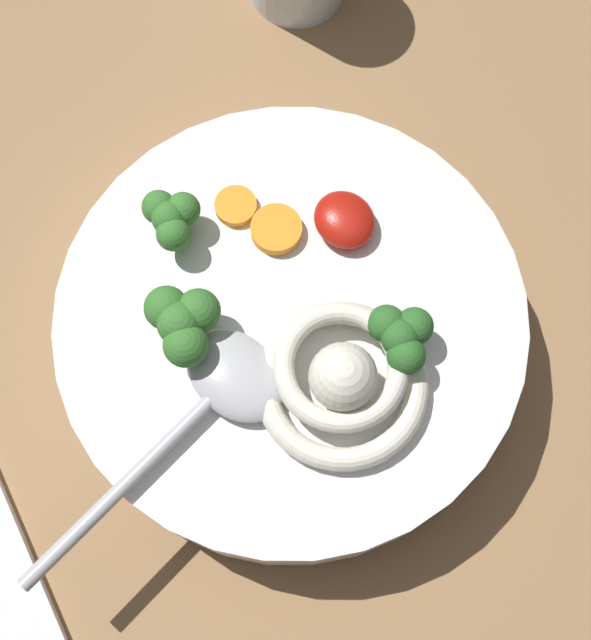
{
  "coord_description": "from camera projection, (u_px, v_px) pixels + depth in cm",
  "views": [
    {
      "loc": [
        -11.92,
        10.17,
        55.63
      ],
      "look_at": [
        -0.42,
        0.84,
        10.0
      ],
      "focal_mm": 48.3,
      "sensor_mm": 36.0,
      "label": 1
    }
  ],
  "objects": [
    {
      "name": "carrot_slice_front",
      "position": [
        236.0,
        206.0,
        0.5
      ],
      "size": [
        2.46,
        2.46,
        0.59
      ],
      "primitive_type": "cylinder",
      "color": "orange",
      "rests_on": "soup_bowl"
    },
    {
      "name": "broccoli_floret_beside_chili",
      "position": [
        402.0,
        336.0,
        0.46
      ],
      "size": [
        4.07,
        3.5,
        3.22
      ],
      "color": "#7A9E60",
      "rests_on": "soup_bowl"
    },
    {
      "name": "soup_spoon",
      "position": [
        217.0,
        393.0,
        0.46
      ],
      "size": [
        6.5,
        17.49,
        1.6
      ],
      "rotation": [
        0.0,
        0.0,
        1.7
      ],
      "color": "#B7B7BC",
      "rests_on": "soup_bowl"
    },
    {
      "name": "soup_bowl",
      "position": [
        295.0,
        336.0,
        0.51
      ],
      "size": [
        26.71,
        26.71,
        6.47
      ],
      "color": "white",
      "rests_on": "table_slab"
    },
    {
      "name": "table_slab",
      "position": [
        301.0,
        346.0,
        0.56
      ],
      "size": [
        114.09,
        114.09,
        3.53
      ],
      "primitive_type": "cube",
      "color": "#936D47",
      "rests_on": "ground"
    },
    {
      "name": "chili_sauce_dollop",
      "position": [
        345.0,
        220.0,
        0.49
      ],
      "size": [
        3.72,
        3.35,
        1.67
      ],
      "primitive_type": "ellipsoid",
      "color": "#B2190F",
      "rests_on": "soup_bowl"
    },
    {
      "name": "broccoli_floret_far",
      "position": [
        182.0,
        322.0,
        0.45
      ],
      "size": [
        4.75,
        4.09,
        3.76
      ],
      "color": "#7A9E60",
      "rests_on": "soup_bowl"
    },
    {
      "name": "noodle_pile",
      "position": [
        342.0,
        378.0,
        0.46
      ],
      "size": [
        10.35,
        10.15,
        4.16
      ],
      "color": "silver",
      "rests_on": "soup_bowl"
    },
    {
      "name": "carrot_slice_left",
      "position": [
        276.0,
        230.0,
        0.49
      ],
      "size": [
        2.98,
        2.98,
        0.77
      ],
      "primitive_type": "cylinder",
      "color": "orange",
      "rests_on": "soup_bowl"
    },
    {
      "name": "broccoli_floret_near_spoon",
      "position": [
        171.0,
        218.0,
        0.48
      ],
      "size": [
        3.82,
        3.28,
        3.02
      ],
      "color": "#7A9E60",
      "rests_on": "soup_bowl"
    }
  ]
}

